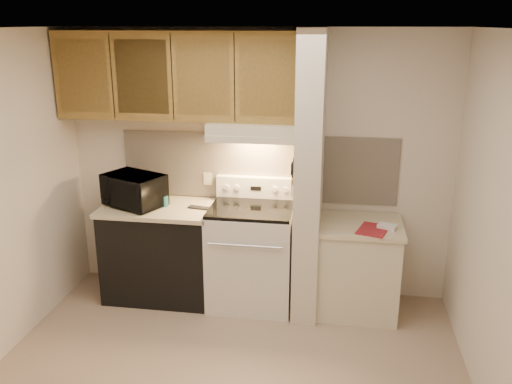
# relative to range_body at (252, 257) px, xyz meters

# --- Properties ---
(floor) EXTENTS (3.60, 3.60, 0.00)m
(floor) POSITION_rel_range_body_xyz_m (0.00, -1.16, -0.46)
(floor) COLOR tan
(floor) RESTS_ON ground
(ceiling) EXTENTS (3.60, 3.60, 0.00)m
(ceiling) POSITION_rel_range_body_xyz_m (0.00, -1.16, 2.04)
(ceiling) COLOR white
(ceiling) RESTS_ON wall_back
(wall_back) EXTENTS (3.60, 2.50, 0.02)m
(wall_back) POSITION_rel_range_body_xyz_m (0.00, 0.34, 0.79)
(wall_back) COLOR beige
(wall_back) RESTS_ON floor
(wall_right) EXTENTS (0.02, 3.00, 2.50)m
(wall_right) POSITION_rel_range_body_xyz_m (1.80, -1.16, 0.79)
(wall_right) COLOR beige
(wall_right) RESTS_ON floor
(backsplash) EXTENTS (2.60, 0.02, 0.63)m
(backsplash) POSITION_rel_range_body_xyz_m (0.00, 0.33, 0.78)
(backsplash) COLOR beige
(backsplash) RESTS_ON wall_back
(range_body) EXTENTS (0.76, 0.65, 0.92)m
(range_body) POSITION_rel_range_body_xyz_m (0.00, 0.00, 0.00)
(range_body) COLOR silver
(range_body) RESTS_ON floor
(oven_window) EXTENTS (0.50, 0.01, 0.30)m
(oven_window) POSITION_rel_range_body_xyz_m (0.00, -0.32, 0.04)
(oven_window) COLOR black
(oven_window) RESTS_ON range_body
(oven_handle) EXTENTS (0.65, 0.02, 0.02)m
(oven_handle) POSITION_rel_range_body_xyz_m (0.00, -0.35, 0.26)
(oven_handle) COLOR silver
(oven_handle) RESTS_ON range_body
(cooktop) EXTENTS (0.74, 0.64, 0.03)m
(cooktop) POSITION_rel_range_body_xyz_m (0.00, 0.00, 0.48)
(cooktop) COLOR black
(cooktop) RESTS_ON range_body
(range_backguard) EXTENTS (0.76, 0.08, 0.20)m
(range_backguard) POSITION_rel_range_body_xyz_m (0.00, 0.28, 0.59)
(range_backguard) COLOR silver
(range_backguard) RESTS_ON range_body
(range_display) EXTENTS (0.10, 0.01, 0.04)m
(range_display) POSITION_rel_range_body_xyz_m (0.00, 0.24, 0.59)
(range_display) COLOR black
(range_display) RESTS_ON range_backguard
(range_knob_left_outer) EXTENTS (0.05, 0.02, 0.05)m
(range_knob_left_outer) POSITION_rel_range_body_xyz_m (-0.28, 0.24, 0.59)
(range_knob_left_outer) COLOR silver
(range_knob_left_outer) RESTS_ON range_backguard
(range_knob_left_inner) EXTENTS (0.05, 0.02, 0.05)m
(range_knob_left_inner) POSITION_rel_range_body_xyz_m (-0.18, 0.24, 0.59)
(range_knob_left_inner) COLOR silver
(range_knob_left_inner) RESTS_ON range_backguard
(range_knob_right_inner) EXTENTS (0.05, 0.02, 0.05)m
(range_knob_right_inner) POSITION_rel_range_body_xyz_m (0.18, 0.24, 0.59)
(range_knob_right_inner) COLOR silver
(range_knob_right_inner) RESTS_ON range_backguard
(range_knob_right_outer) EXTENTS (0.05, 0.02, 0.05)m
(range_knob_right_outer) POSITION_rel_range_body_xyz_m (0.28, 0.24, 0.59)
(range_knob_right_outer) COLOR silver
(range_knob_right_outer) RESTS_ON range_backguard
(dishwasher_front) EXTENTS (1.00, 0.63, 0.87)m
(dishwasher_front) POSITION_rel_range_body_xyz_m (-0.88, 0.01, -0.03)
(dishwasher_front) COLOR black
(dishwasher_front) RESTS_ON floor
(left_countertop) EXTENTS (1.04, 0.67, 0.04)m
(left_countertop) POSITION_rel_range_body_xyz_m (-0.88, 0.01, 0.43)
(left_countertop) COLOR beige
(left_countertop) RESTS_ON dishwasher_front
(spoon_rest) EXTENTS (0.22, 0.10, 0.01)m
(spoon_rest) POSITION_rel_range_body_xyz_m (-0.48, -0.00, 0.46)
(spoon_rest) COLOR black
(spoon_rest) RESTS_ON left_countertop
(teal_jar) EXTENTS (0.10, 0.10, 0.10)m
(teal_jar) POSITION_rel_range_body_xyz_m (-0.83, 0.02, 0.50)
(teal_jar) COLOR #1F6161
(teal_jar) RESTS_ON left_countertop
(outlet) EXTENTS (0.08, 0.01, 0.12)m
(outlet) POSITION_rel_range_body_xyz_m (-0.48, 0.32, 0.64)
(outlet) COLOR beige
(outlet) RESTS_ON backsplash
(microwave) EXTENTS (0.64, 0.55, 0.30)m
(microwave) POSITION_rel_range_body_xyz_m (-1.10, -0.01, 0.60)
(microwave) COLOR black
(microwave) RESTS_ON left_countertop
(partition_pillar) EXTENTS (0.22, 0.70, 2.50)m
(partition_pillar) POSITION_rel_range_body_xyz_m (0.51, -0.01, 0.79)
(partition_pillar) COLOR beige
(partition_pillar) RESTS_ON floor
(pillar_trim) EXTENTS (0.01, 0.70, 0.04)m
(pillar_trim) POSITION_rel_range_body_xyz_m (0.39, -0.01, 0.84)
(pillar_trim) COLOR olive
(pillar_trim) RESTS_ON partition_pillar
(knife_strip) EXTENTS (0.02, 0.42, 0.04)m
(knife_strip) POSITION_rel_range_body_xyz_m (0.39, -0.06, 0.86)
(knife_strip) COLOR black
(knife_strip) RESTS_ON partition_pillar
(knife_blade_a) EXTENTS (0.01, 0.03, 0.16)m
(knife_blade_a) POSITION_rel_range_body_xyz_m (0.38, -0.22, 0.76)
(knife_blade_a) COLOR silver
(knife_blade_a) RESTS_ON knife_strip
(knife_handle_a) EXTENTS (0.02, 0.02, 0.10)m
(knife_handle_a) POSITION_rel_range_body_xyz_m (0.38, -0.21, 0.91)
(knife_handle_a) COLOR black
(knife_handle_a) RESTS_ON knife_strip
(knife_blade_b) EXTENTS (0.01, 0.04, 0.18)m
(knife_blade_b) POSITION_rel_range_body_xyz_m (0.38, -0.13, 0.75)
(knife_blade_b) COLOR silver
(knife_blade_b) RESTS_ON knife_strip
(knife_handle_b) EXTENTS (0.02, 0.02, 0.10)m
(knife_handle_b) POSITION_rel_range_body_xyz_m (0.38, -0.15, 0.91)
(knife_handle_b) COLOR black
(knife_handle_b) RESTS_ON knife_strip
(knife_blade_c) EXTENTS (0.01, 0.04, 0.20)m
(knife_blade_c) POSITION_rel_range_body_xyz_m (0.38, -0.05, 0.74)
(knife_blade_c) COLOR silver
(knife_blade_c) RESTS_ON knife_strip
(knife_handle_c) EXTENTS (0.02, 0.02, 0.10)m
(knife_handle_c) POSITION_rel_range_body_xyz_m (0.38, -0.05, 0.91)
(knife_handle_c) COLOR black
(knife_handle_c) RESTS_ON knife_strip
(knife_blade_d) EXTENTS (0.01, 0.04, 0.16)m
(knife_blade_d) POSITION_rel_range_body_xyz_m (0.38, 0.03, 0.76)
(knife_blade_d) COLOR silver
(knife_blade_d) RESTS_ON knife_strip
(knife_handle_d) EXTENTS (0.02, 0.02, 0.10)m
(knife_handle_d) POSITION_rel_range_body_xyz_m (0.38, 0.04, 0.91)
(knife_handle_d) COLOR black
(knife_handle_d) RESTS_ON knife_strip
(knife_blade_e) EXTENTS (0.01, 0.04, 0.18)m
(knife_blade_e) POSITION_rel_range_body_xyz_m (0.38, 0.11, 0.75)
(knife_blade_e) COLOR silver
(knife_blade_e) RESTS_ON knife_strip
(knife_handle_e) EXTENTS (0.02, 0.02, 0.10)m
(knife_handle_e) POSITION_rel_range_body_xyz_m (0.38, 0.10, 0.91)
(knife_handle_e) COLOR black
(knife_handle_e) RESTS_ON knife_strip
(oven_mitt) EXTENTS (0.03, 0.11, 0.26)m
(oven_mitt) POSITION_rel_range_body_xyz_m (0.38, 0.17, 0.73)
(oven_mitt) COLOR gray
(oven_mitt) RESTS_ON partition_pillar
(right_cab_base) EXTENTS (0.70, 0.60, 0.81)m
(right_cab_base) POSITION_rel_range_body_xyz_m (0.97, -0.01, -0.06)
(right_cab_base) COLOR beige
(right_cab_base) RESTS_ON floor
(right_countertop) EXTENTS (0.74, 0.64, 0.04)m
(right_countertop) POSITION_rel_range_body_xyz_m (0.97, -0.01, 0.37)
(right_countertop) COLOR beige
(right_countertop) RESTS_ON right_cab_base
(red_folder) EXTENTS (0.31, 0.37, 0.01)m
(red_folder) POSITION_rel_range_body_xyz_m (1.07, -0.16, 0.40)
(red_folder) COLOR maroon
(red_folder) RESTS_ON right_countertop
(white_box) EXTENTS (0.18, 0.15, 0.04)m
(white_box) POSITION_rel_range_body_xyz_m (1.19, -0.11, 0.41)
(white_box) COLOR white
(white_box) RESTS_ON right_countertop
(range_hood) EXTENTS (0.78, 0.44, 0.15)m
(range_hood) POSITION_rel_range_body_xyz_m (0.00, 0.12, 1.17)
(range_hood) COLOR beige
(range_hood) RESTS_ON upper_cabinets
(hood_lip) EXTENTS (0.78, 0.04, 0.06)m
(hood_lip) POSITION_rel_range_body_xyz_m (0.00, -0.08, 1.12)
(hood_lip) COLOR beige
(hood_lip) RESTS_ON range_hood
(upper_cabinets) EXTENTS (2.18, 0.33, 0.77)m
(upper_cabinets) POSITION_rel_range_body_xyz_m (-0.69, 0.17, 1.62)
(upper_cabinets) COLOR olive
(upper_cabinets) RESTS_ON wall_back
(cab_door_a) EXTENTS (0.46, 0.01, 0.63)m
(cab_door_a) POSITION_rel_range_body_xyz_m (-1.51, 0.01, 1.62)
(cab_door_a) COLOR olive
(cab_door_a) RESTS_ON upper_cabinets
(cab_gap_a) EXTENTS (0.01, 0.01, 0.73)m
(cab_gap_a) POSITION_rel_range_body_xyz_m (-1.23, 0.01, 1.62)
(cab_gap_a) COLOR black
(cab_gap_a) RESTS_ON upper_cabinets
(cab_door_b) EXTENTS (0.46, 0.01, 0.63)m
(cab_door_b) POSITION_rel_range_body_xyz_m (-0.96, 0.01, 1.62)
(cab_door_b) COLOR olive
(cab_door_b) RESTS_ON upper_cabinets
(cab_gap_b) EXTENTS (0.01, 0.01, 0.73)m
(cab_gap_b) POSITION_rel_range_body_xyz_m (-0.69, 0.01, 1.62)
(cab_gap_b) COLOR black
(cab_gap_b) RESTS_ON upper_cabinets
(cab_door_c) EXTENTS (0.46, 0.01, 0.63)m
(cab_door_c) POSITION_rel_range_body_xyz_m (-0.42, 0.01, 1.62)
(cab_door_c) COLOR olive
(cab_door_c) RESTS_ON upper_cabinets
(cab_gap_c) EXTENTS (0.01, 0.01, 0.73)m
(cab_gap_c) POSITION_rel_range_body_xyz_m (-0.14, 0.01, 1.62)
(cab_gap_c) COLOR black
(cab_gap_c) RESTS_ON upper_cabinets
(cab_door_d) EXTENTS (0.46, 0.01, 0.63)m
(cab_door_d) POSITION_rel_range_body_xyz_m (0.13, 0.01, 1.62)
(cab_door_d) COLOR olive
(cab_door_d) RESTS_ON upper_cabinets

